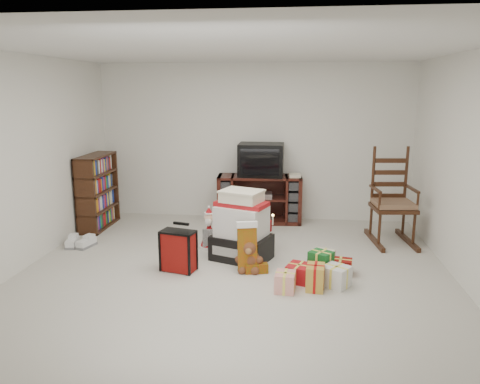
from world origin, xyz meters
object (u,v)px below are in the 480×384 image
Objects in this scene: crt_television at (261,160)px; teddy_bear at (249,257)px; bookshelf at (98,193)px; sneaker_pair at (79,243)px; santa_figurine at (261,231)px; rocking_chair at (392,209)px; tv_stand at (259,199)px; gift_pile at (242,230)px; gift_cluster at (316,270)px; red_suitcase at (178,251)px; mrs_claus_figurine at (209,232)px.

teddy_bear is at bearing -89.14° from crt_television.
bookshelf is 2.89× the size of sneaker_pair.
bookshelf is at bearing 164.39° from santa_figurine.
bookshelf is 2.97× the size of teddy_bear.
teddy_bear is 0.80m from santa_figurine.
rocking_chair is 2.31m from teddy_bear.
rocking_chair is at bearing -25.51° from tv_stand.
bookshelf reaches higher than gift_pile.
crt_television is at bearing -1.83° from tv_stand.
crt_television reaches higher than tv_stand.
rocking_chair is at bearing 17.21° from santa_figurine.
gift_cluster reaches higher than sneaker_pair.
gift_pile is 1.35× the size of santa_figurine.
red_suitcase is (1.66, -1.61, -0.29)m from bookshelf.
tv_stand is 3.46× the size of sneaker_pair.
teddy_bear is at bearing -96.01° from santa_figurine.
crt_television reaches higher than sneaker_pair.
bookshelf is 2.61m from gift_pile.
gift_cluster is 1.45× the size of crt_television.
crt_television is at bearing 13.28° from bookshelf.
tv_stand is 2.79m from sneaker_pair.
sneaker_pair is (-2.33, -1.51, -0.32)m from tv_stand.
santa_figurine is 1.21m from gift_cluster.
rocking_chair is 2.38× the size of red_suitcase.
bookshelf is at bearing 148.73° from teddy_bear.
gift_cluster is (1.38, -0.94, -0.10)m from mrs_claus_figurine.
rocking_chair is at bearing 46.18° from gift_pile.
tv_stand reaches higher than mrs_claus_figurine.
mrs_claus_figurine is at bearing -116.95° from tv_stand.
santa_figurine reaches higher than mrs_claus_figurine.
teddy_bear is 2.45m from sneaker_pair.
bookshelf reaches higher than tv_stand.
gift_pile is 2.27m from sneaker_pair.
teddy_bear is at bearing -92.86° from tv_stand.
sneaker_pair is (-2.46, -0.21, -0.19)m from santa_figurine.
santa_figurine is (0.13, -1.30, -0.13)m from tv_stand.
rocking_chair is 1.87m from santa_figurine.
santa_figurine is at bearing -85.01° from crt_television.
crt_television is at bearing 66.51° from mrs_claus_figurine.
bookshelf is at bearing 152.29° from gift_cluster.
mrs_claus_figurine is (-0.70, -0.05, -0.03)m from santa_figurine.
gift_cluster is at bearing -27.71° from bookshelf.
rocking_chair is 2.56m from mrs_claus_figurine.
red_suitcase is 0.57× the size of gift_cluster.
bookshelf reaches higher than mrs_claus_figurine.
crt_television is (0.02, 0.00, 0.63)m from tv_stand.
gift_cluster is (3.14, -0.77, 0.06)m from sneaker_pair.
santa_figurine is (0.91, 0.90, -0.00)m from red_suitcase.
gift_pile is 1.52× the size of mrs_claus_figurine.
red_suitcase is 0.83× the size of crt_television.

